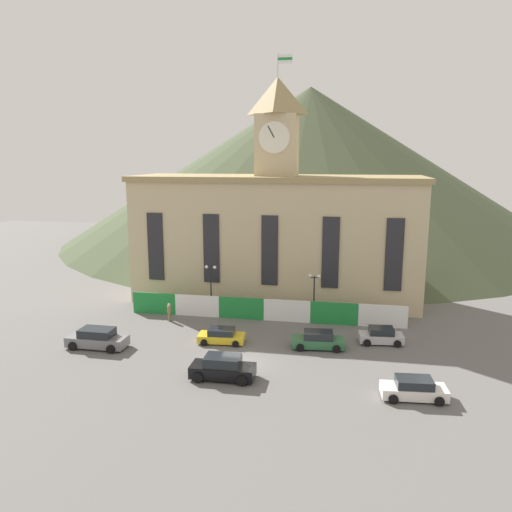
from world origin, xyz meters
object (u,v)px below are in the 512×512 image
Objects in this scene: car_black_suv at (223,368)px; car_green_wagon at (318,340)px; car_white_taxi at (414,389)px; pedestrian at (169,311)px; car_yellow_coupe at (222,336)px; car_gray_pickup at (97,339)px; street_lamp_far_right at (314,286)px; car_silver_hatch at (381,336)px; street_lamp_left at (211,279)px.

car_black_suv is 1.04× the size of car_green_wagon.
car_white_taxi is 2.49× the size of pedestrian.
car_white_taxi reaches higher than car_yellow_coupe.
car_green_wagon is 2.55× the size of pedestrian.
pedestrian is (-8.80, 12.20, 0.18)m from car_black_suv.
car_green_wagon is (19.25, 3.46, -0.09)m from car_gray_pickup.
car_green_wagon is at bearing -22.65° from pedestrian.
car_white_taxi is 26.11m from pedestrian.
car_gray_pickup reaches higher than car_white_taxi.
car_black_suv reaches higher than car_green_wagon.
car_yellow_coupe is 17.73m from car_white_taxi.
street_lamp_far_right reaches higher than car_white_taxi.
pedestrian is (-21.08, 2.45, 0.32)m from car_silver_hatch.
car_silver_hatch is 2.17× the size of pedestrian.
street_lamp_left reaches higher than car_white_taxi.
street_lamp_left is at bearing -44.99° from car_white_taxi.
street_lamp_far_right is 1.03× the size of car_white_taxi.
car_gray_pickup is at bearing 7.97° from car_silver_hatch.
car_silver_hatch and car_white_taxi have the same top height.
car_black_suv reaches higher than car_gray_pickup.
car_silver_hatch is at bearing -85.78° from car_white_taxi.
car_white_taxi is at bearing -40.22° from street_lamp_left.
street_lamp_left is 1.14× the size of car_white_taxi.
pedestrian reaches higher than car_white_taxi.
car_silver_hatch is (24.77, 5.68, -0.12)m from car_gray_pickup.
car_white_taxi is at bearing 176.17° from car_black_suv.
car_black_suv is at bearing -60.10° from pedestrian.
pedestrian reaches higher than car_silver_hatch.
car_silver_hatch is at bearing -18.39° from street_lamp_left.
car_gray_pickup is at bearing 5.06° from car_green_wagon.
car_gray_pickup is at bearing 12.77° from car_yellow_coupe.
car_white_taxi is (1.64, -10.40, 0.00)m from car_silver_hatch.
street_lamp_far_right is 16.82m from car_black_suv.
car_black_suv is at bearing 33.48° from car_silver_hatch.
pedestrian is at bearing -39.95° from car_yellow_coupe.
pedestrian reaches higher than car_green_wagon.
car_silver_hatch is at bearing -12.56° from pedestrian.
street_lamp_left is 18.76m from car_silver_hatch.
car_green_wagon is at bearing 16.97° from car_silver_hatch.
street_lamp_left is 16.71m from car_black_suv.
car_black_suv is 1.14× the size of car_yellow_coupe.
street_lamp_far_right reaches higher than pedestrian.
car_green_wagon is at bearing -83.00° from street_lamp_far_right.
pedestrian is (-3.53, -3.38, -2.79)m from street_lamp_left.
street_lamp_far_right is 1.11× the size of car_yellow_coupe.
car_gray_pickup is 2.86× the size of pedestrian.
pedestrian is at bearing -114.10° from car_gray_pickup.
car_yellow_coupe is at bearing -162.97° from car_gray_pickup.
pedestrian reaches higher than car_yellow_coupe.
car_white_taxi is at bearing -63.32° from street_lamp_far_right.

